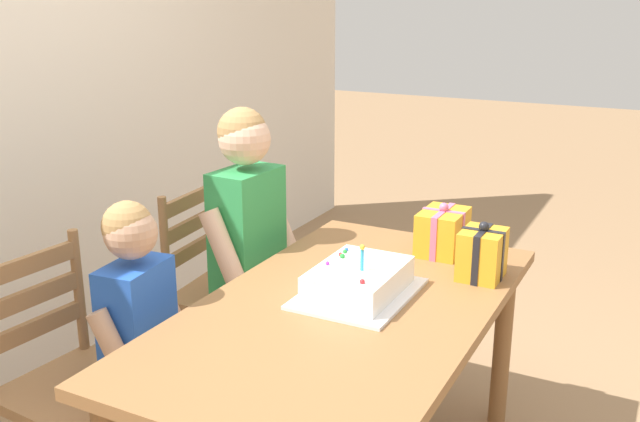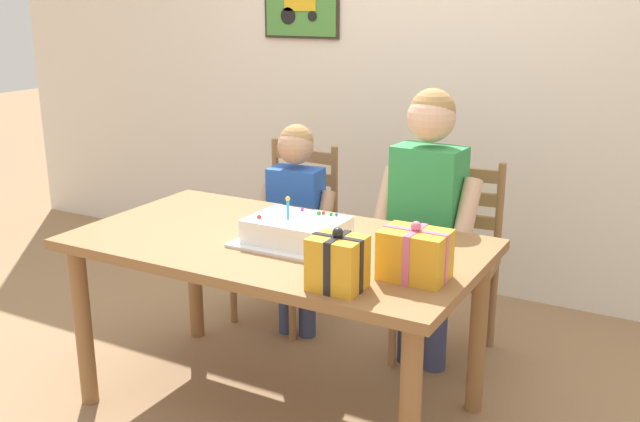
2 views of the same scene
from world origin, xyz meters
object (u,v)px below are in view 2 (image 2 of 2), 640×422
at_px(child_older, 427,204).
at_px(gift_box_red_large, 338,263).
at_px(child_younger, 296,211).
at_px(chair_left, 288,232).
at_px(chair_right, 449,261).
at_px(dining_table, 277,261).
at_px(birthday_cake, 297,232).
at_px(gift_box_beside_cake, 415,254).

bearing_deg(child_older, gift_box_red_large, -86.90).
bearing_deg(child_younger, chair_left, 131.12).
bearing_deg(gift_box_red_large, chair_right, 89.92).
xyz_separation_m(chair_right, child_older, (-0.05, -0.18, 0.31)).
bearing_deg(chair_left, gift_box_red_large, -52.05).
xyz_separation_m(dining_table, child_older, (0.39, 0.62, 0.14)).
distance_m(birthday_cake, chair_right, 0.93).
bearing_deg(chair_left, child_younger, -48.88).
relative_size(chair_right, child_younger, 0.86).
bearing_deg(chair_left, chair_right, -0.00).
height_order(dining_table, chair_left, chair_left).
relative_size(chair_left, child_younger, 0.86).
xyz_separation_m(dining_table, chair_right, (0.44, 0.80, -0.18)).
distance_m(dining_table, child_older, 0.74).
bearing_deg(child_older, dining_table, -121.90).
bearing_deg(child_younger, gift_box_beside_cake, -39.29).
bearing_deg(child_older, birthday_cake, -114.97).
bearing_deg(gift_box_beside_cake, chair_right, 101.30).
relative_size(dining_table, child_older, 1.25).
xyz_separation_m(gift_box_beside_cake, child_older, (-0.24, 0.74, -0.04)).
bearing_deg(birthday_cake, chair_left, 123.60).
bearing_deg(gift_box_beside_cake, child_older, 107.69).
bearing_deg(child_older, child_younger, 179.96).
distance_m(gift_box_red_large, chair_left, 1.47).
xyz_separation_m(birthday_cake, gift_box_red_large, (0.34, -0.32, 0.04)).
bearing_deg(gift_box_red_large, dining_table, 143.33).
bearing_deg(chair_left, child_older, -12.16).
height_order(birthday_cake, child_younger, child_younger).
height_order(gift_box_beside_cake, chair_left, gift_box_beside_cake).
bearing_deg(birthday_cake, chair_right, 66.81).
bearing_deg(child_older, gift_box_beside_cake, -72.31).
distance_m(chair_left, child_older, 0.90).
relative_size(dining_table, child_younger, 1.49).
distance_m(dining_table, chair_left, 0.93).
relative_size(dining_table, chair_right, 1.74).
relative_size(birthday_cake, chair_left, 0.48).
bearing_deg(gift_box_beside_cake, chair_left, 139.11).
bearing_deg(gift_box_beside_cake, dining_table, 168.99).
distance_m(dining_table, chair_right, 0.93).
relative_size(gift_box_red_large, child_younger, 0.20).
xyz_separation_m(dining_table, child_younger, (-0.28, 0.62, 0.01)).
bearing_deg(child_older, chair_right, 73.46).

